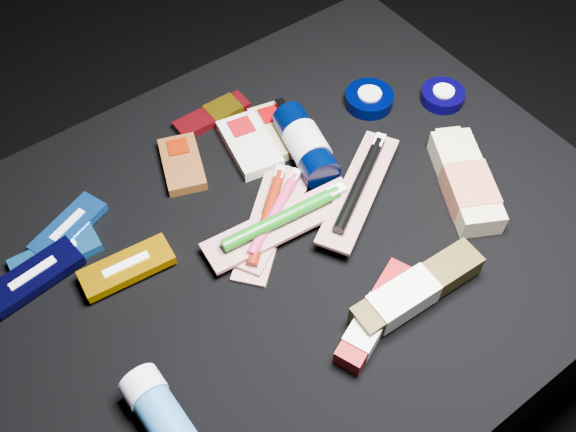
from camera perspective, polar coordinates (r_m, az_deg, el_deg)
ground at (r=1.31m, az=-0.28°, el=-11.43°), size 3.00×3.00×0.00m
cloth_table at (r=1.13m, az=-0.32°, el=-7.24°), size 0.98×0.78×0.40m
luna_bar_0 at (r=0.99m, az=-19.95°, el=-3.28°), size 0.13×0.06×0.02m
luna_bar_1 at (r=1.01m, az=-18.92°, el=-0.97°), size 0.13×0.09×0.02m
luna_bar_2 at (r=0.97m, az=-21.61°, el=-4.99°), size 0.14×0.07×0.02m
luna_bar_3 at (r=0.94m, az=-14.12°, el=-4.43°), size 0.14×0.06×0.02m
clif_bar_0 at (r=1.05m, az=-9.44°, el=4.77°), size 0.10×0.13×0.02m
clif_bar_1 at (r=1.06m, az=-3.55°, el=6.54°), size 0.09×0.14×0.02m
clif_bar_2 at (r=1.08m, az=-1.00°, el=7.75°), size 0.09×0.13×0.02m
power_bar at (r=1.12m, az=-6.44°, el=9.04°), size 0.13×0.04×0.02m
lotion_bottle at (r=1.03m, az=1.56°, el=6.37°), size 0.09×0.19×0.06m
cream_tin_upper at (r=1.14m, az=7.22°, el=10.29°), size 0.08×0.08×0.03m
cream_tin_lower at (r=1.17m, az=13.58°, el=10.36°), size 0.08×0.08×0.02m
bodywash_bottle at (r=1.03m, az=15.53°, el=2.87°), size 0.14×0.20×0.04m
deodorant_stick at (r=0.83m, az=-11.16°, el=-16.99°), size 0.05×0.13×0.05m
toothbrush_pack_0 at (r=0.97m, az=-1.86°, el=-0.17°), size 0.20×0.18×0.02m
toothbrush_pack_1 at (r=0.96m, az=-1.16°, el=0.12°), size 0.20×0.14×0.02m
toothbrush_pack_2 at (r=0.95m, az=-0.34°, el=-0.37°), size 0.25×0.08×0.03m
toothbrush_pack_3 at (r=0.98m, az=6.41°, el=2.73°), size 0.23×0.17×0.03m
toothpaste_carton_red at (r=0.88m, az=7.55°, el=-9.07°), size 0.17×0.10×0.03m
toothpaste_carton_green at (r=0.90m, az=10.96°, el=-6.74°), size 0.20×0.05×0.04m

